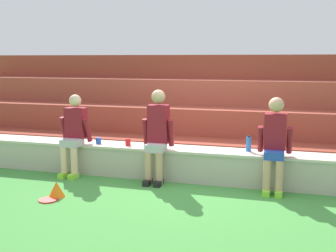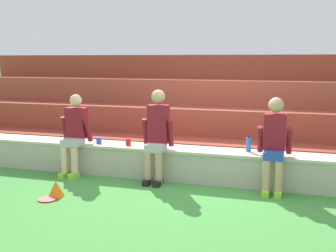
{
  "view_description": "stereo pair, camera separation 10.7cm",
  "coord_description": "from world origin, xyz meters",
  "px_view_note": "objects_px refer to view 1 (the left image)",
  "views": [
    {
      "loc": [
        1.32,
        -5.96,
        1.91
      ],
      "look_at": [
        -0.43,
        0.24,
        0.85
      ],
      "focal_mm": 43.82,
      "sensor_mm": 36.0,
      "label": 1
    },
    {
      "loc": [
        1.43,
        -5.93,
        1.91
      ],
      "look_at": [
        -0.43,
        0.24,
        0.85
      ],
      "focal_mm": 43.82,
      "sensor_mm": 36.0,
      "label": 2
    }
  ],
  "objects_px": {
    "plastic_cup_middle": "(128,142)",
    "plastic_cup_left_end": "(98,141)",
    "frisbee": "(48,200)",
    "person_left_of_center": "(157,133)",
    "sports_cone": "(57,189)",
    "water_bottle_near_left": "(249,144)",
    "person_far_left": "(74,133)",
    "person_center": "(275,142)"
  },
  "relations": [
    {
      "from": "plastic_cup_middle",
      "to": "plastic_cup_left_end",
      "type": "distance_m",
      "value": 0.53
    },
    {
      "from": "frisbee",
      "to": "plastic_cup_middle",
      "type": "bearing_deg",
      "value": 67.07
    },
    {
      "from": "person_left_of_center",
      "to": "plastic_cup_left_end",
      "type": "bearing_deg",
      "value": 170.61
    },
    {
      "from": "sports_cone",
      "to": "water_bottle_near_left",
      "type": "bearing_deg",
      "value": 28.93
    },
    {
      "from": "plastic_cup_middle",
      "to": "sports_cone",
      "type": "bearing_deg",
      "value": -114.32
    },
    {
      "from": "plastic_cup_left_end",
      "to": "sports_cone",
      "type": "relative_size",
      "value": 0.44
    },
    {
      "from": "person_left_of_center",
      "to": "frisbee",
      "type": "relative_size",
      "value": 5.56
    },
    {
      "from": "person_far_left",
      "to": "water_bottle_near_left",
      "type": "xyz_separation_m",
      "value": [
        2.82,
        0.29,
        -0.09
      ]
    },
    {
      "from": "person_far_left",
      "to": "person_left_of_center",
      "type": "xyz_separation_m",
      "value": [
        1.44,
        -0.0,
        0.06
      ]
    },
    {
      "from": "person_far_left",
      "to": "plastic_cup_left_end",
      "type": "relative_size",
      "value": 13.08
    },
    {
      "from": "person_left_of_center",
      "to": "sports_cone",
      "type": "relative_size",
      "value": 6.18
    },
    {
      "from": "person_left_of_center",
      "to": "water_bottle_near_left",
      "type": "relative_size",
      "value": 5.9
    },
    {
      "from": "person_center",
      "to": "water_bottle_near_left",
      "type": "height_order",
      "value": "person_center"
    },
    {
      "from": "person_far_left",
      "to": "frisbee",
      "type": "height_order",
      "value": "person_far_left"
    },
    {
      "from": "plastic_cup_left_end",
      "to": "person_left_of_center",
      "type": "bearing_deg",
      "value": -9.39
    },
    {
      "from": "person_left_of_center",
      "to": "plastic_cup_middle",
      "type": "distance_m",
      "value": 0.62
    },
    {
      "from": "plastic_cup_middle",
      "to": "sports_cone",
      "type": "height_order",
      "value": "plastic_cup_middle"
    },
    {
      "from": "person_center",
      "to": "sports_cone",
      "type": "bearing_deg",
      "value": -159.28
    },
    {
      "from": "person_far_left",
      "to": "frisbee",
      "type": "bearing_deg",
      "value": -77.74
    },
    {
      "from": "frisbee",
      "to": "plastic_cup_left_end",
      "type": "bearing_deg",
      "value": 86.85
    },
    {
      "from": "person_left_of_center",
      "to": "sports_cone",
      "type": "height_order",
      "value": "person_left_of_center"
    },
    {
      "from": "water_bottle_near_left",
      "to": "frisbee",
      "type": "distance_m",
      "value": 3.04
    },
    {
      "from": "plastic_cup_left_end",
      "to": "sports_cone",
      "type": "height_order",
      "value": "plastic_cup_left_end"
    },
    {
      "from": "person_far_left",
      "to": "water_bottle_near_left",
      "type": "bearing_deg",
      "value": 5.82
    },
    {
      "from": "person_center",
      "to": "sports_cone",
      "type": "relative_size",
      "value": 5.87
    },
    {
      "from": "person_left_of_center",
      "to": "plastic_cup_left_end",
      "type": "distance_m",
      "value": 1.12
    },
    {
      "from": "person_left_of_center",
      "to": "water_bottle_near_left",
      "type": "height_order",
      "value": "person_left_of_center"
    },
    {
      "from": "plastic_cup_middle",
      "to": "sports_cone",
      "type": "distance_m",
      "value": 1.47
    },
    {
      "from": "person_far_left",
      "to": "plastic_cup_middle",
      "type": "bearing_deg",
      "value": 11.11
    },
    {
      "from": "person_far_left",
      "to": "plastic_cup_middle",
      "type": "xyz_separation_m",
      "value": [
        0.88,
        0.17,
        -0.14
      ]
    },
    {
      "from": "person_center",
      "to": "plastic_cup_left_end",
      "type": "bearing_deg",
      "value": 176.38
    },
    {
      "from": "person_left_of_center",
      "to": "person_center",
      "type": "distance_m",
      "value": 1.77
    },
    {
      "from": "person_far_left",
      "to": "plastic_cup_left_end",
      "type": "height_order",
      "value": "person_far_left"
    },
    {
      "from": "person_center",
      "to": "water_bottle_near_left",
      "type": "xyz_separation_m",
      "value": [
        -0.39,
        0.29,
        -0.11
      ]
    },
    {
      "from": "person_left_of_center",
      "to": "sports_cone",
      "type": "distance_m",
      "value": 1.71
    },
    {
      "from": "water_bottle_near_left",
      "to": "plastic_cup_left_end",
      "type": "relative_size",
      "value": 2.4
    },
    {
      "from": "person_far_left",
      "to": "person_center",
      "type": "distance_m",
      "value": 3.21
    },
    {
      "from": "person_center",
      "to": "plastic_cup_left_end",
      "type": "relative_size",
      "value": 13.44
    },
    {
      "from": "frisbee",
      "to": "sports_cone",
      "type": "distance_m",
      "value": 0.2
    },
    {
      "from": "person_left_of_center",
      "to": "plastic_cup_middle",
      "type": "relative_size",
      "value": 12.63
    },
    {
      "from": "water_bottle_near_left",
      "to": "plastic_cup_middle",
      "type": "xyz_separation_m",
      "value": [
        -1.93,
        -0.11,
        -0.06
      ]
    },
    {
      "from": "plastic_cup_middle",
      "to": "person_center",
      "type": "bearing_deg",
      "value": -4.35
    }
  ]
}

